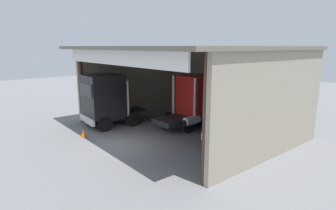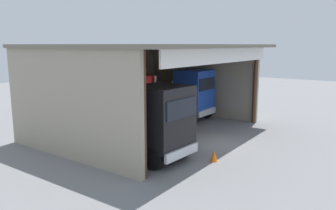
# 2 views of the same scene
# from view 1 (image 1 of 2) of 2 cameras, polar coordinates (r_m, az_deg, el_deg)

# --- Properties ---
(ground_plane) EXTENTS (80.00, 80.00, 0.00)m
(ground_plane) POSITION_cam_1_polar(r_m,az_deg,el_deg) (16.46, -9.17, -8.05)
(ground_plane) COLOR slate
(ground_plane) RESTS_ON ground
(workshop_shed) EXTENTS (13.64, 10.75, 5.64)m
(workshop_shed) POSITION_cam_1_polar(r_m,az_deg,el_deg) (18.95, 5.24, 6.75)
(workshop_shed) COLOR #9E937F
(workshop_shed) RESTS_ON ground
(truck_black_left_bay) EXTENTS (2.78, 4.68, 3.71)m
(truck_black_left_bay) POSITION_cam_1_polar(r_m,az_deg,el_deg) (19.95, -12.73, 1.18)
(truck_black_left_bay) COLOR black
(truck_black_left_bay) RESTS_ON ground
(truck_red_yard_outside) EXTENTS (2.59, 4.47, 3.60)m
(truck_red_yard_outside) POSITION_cam_1_polar(r_m,az_deg,el_deg) (19.62, 5.23, 0.95)
(truck_red_yard_outside) COLOR red
(truck_red_yard_outside) RESTS_ON ground
(truck_blue_center_bay) EXTENTS (2.75, 4.46, 3.76)m
(truck_blue_center_bay) POSITION_cam_1_polar(r_m,az_deg,el_deg) (15.44, 13.93, -2.04)
(truck_blue_center_bay) COLOR #1E47B7
(truck_blue_center_bay) RESTS_ON ground
(oil_drum) EXTENTS (0.58, 0.58, 0.91)m
(oil_drum) POSITION_cam_1_polar(r_m,az_deg,el_deg) (23.02, 6.10, -0.97)
(oil_drum) COLOR gold
(oil_drum) RESTS_ON ground
(tool_cart) EXTENTS (0.90, 0.60, 1.00)m
(tool_cart) POSITION_cam_1_polar(r_m,az_deg,el_deg) (20.23, 16.34, -3.09)
(tool_cart) COLOR red
(tool_cart) RESTS_ON ground
(traffic_cone) EXTENTS (0.36, 0.36, 0.56)m
(traffic_cone) POSITION_cam_1_polar(r_m,az_deg,el_deg) (18.16, -17.15, -5.58)
(traffic_cone) COLOR orange
(traffic_cone) RESTS_ON ground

